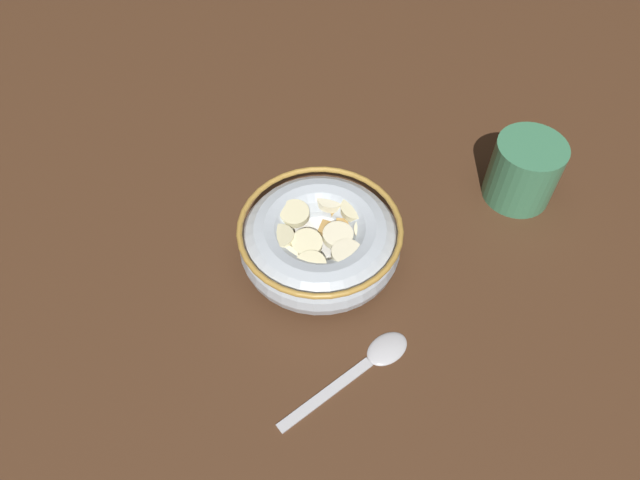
% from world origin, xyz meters
% --- Properties ---
extents(ground_plane, '(1.24, 1.24, 0.02)m').
position_xyz_m(ground_plane, '(0.00, 0.00, -0.01)').
color(ground_plane, '#472B19').
extents(cereal_bowl, '(0.17, 0.17, 0.05)m').
position_xyz_m(cereal_bowl, '(-0.00, -0.00, 0.03)').
color(cereal_bowl, '#B2BCC6').
rests_on(cereal_bowl, ground_plane).
extents(spoon, '(0.11, 0.12, 0.01)m').
position_xyz_m(spoon, '(-0.12, -0.06, 0.00)').
color(spoon, '#B7B7BC').
rests_on(spoon, ground_plane).
extents(coffee_mug, '(0.10, 0.08, 0.08)m').
position_xyz_m(coffee_mug, '(0.11, -0.22, 0.04)').
color(coffee_mug, '#3F7F59').
rests_on(coffee_mug, ground_plane).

